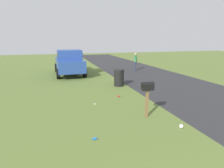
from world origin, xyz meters
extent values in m
cube|color=brown|center=(5.90, -0.80, 0.53)|extent=(0.09, 0.09, 1.06)
cube|color=black|center=(5.90, -0.80, 1.17)|extent=(0.23, 0.47, 0.22)
cylinder|color=black|center=(5.90, -0.80, 1.28)|extent=(0.23, 0.47, 0.20)
cube|color=red|center=(6.01, -0.80, 1.24)|extent=(0.02, 0.04, 0.18)
cube|color=#284793|center=(15.85, 1.33, 0.88)|extent=(5.12, 2.16, 0.90)
cube|color=#284793|center=(15.24, 1.31, 1.71)|extent=(1.78, 1.90, 0.76)
cube|color=black|center=(15.24, 1.31, 1.71)|extent=(1.73, 1.94, 0.53)
cube|color=#284793|center=(16.99, 0.44, 1.39)|extent=(2.63, 0.16, 0.12)
cube|color=#284793|center=(16.94, 2.28, 1.39)|extent=(2.63, 0.16, 0.12)
cylinder|color=black|center=(14.21, 0.27, 0.38)|extent=(0.77, 0.28, 0.76)
cylinder|color=black|center=(14.15, 2.28, 0.38)|extent=(0.77, 0.28, 0.76)
cylinder|color=black|center=(17.55, 0.38, 0.38)|extent=(0.77, 0.28, 0.76)
cylinder|color=black|center=(17.49, 2.38, 0.38)|extent=(0.77, 0.28, 0.76)
cylinder|color=black|center=(10.77, -1.39, 0.49)|extent=(0.61, 0.61, 0.98)
cylinder|color=black|center=(10.77, -1.39, 1.02)|extent=(0.64, 0.64, 0.08)
cylinder|color=#2D3351|center=(16.10, -4.91, 0.41)|extent=(0.14, 0.14, 0.83)
cylinder|color=#2D3351|center=(15.97, -4.85, 0.41)|extent=(0.14, 0.14, 0.83)
cylinder|color=#3F8C4C|center=(16.03, -4.88, 1.14)|extent=(0.30, 0.30, 0.62)
sphere|color=tan|center=(16.03, -4.88, 1.56)|extent=(0.22, 0.22, 0.22)
cylinder|color=#3F8C4C|center=(16.21, -4.96, 1.17)|extent=(0.09, 0.17, 0.57)
cylinder|color=#3F8C4C|center=(15.85, -4.79, 1.17)|extent=(0.09, 0.17, 0.57)
cylinder|color=blue|center=(4.87, 1.42, 0.03)|extent=(0.09, 0.13, 0.07)
sphere|color=silver|center=(4.73, -1.50, 0.07)|extent=(0.14, 0.14, 0.14)
cylinder|color=red|center=(8.59, -0.62, 0.03)|extent=(0.13, 0.09, 0.07)
cube|color=silver|center=(7.88, 0.78, 0.00)|extent=(0.15, 0.13, 0.01)
camera|label=1|loc=(0.11, 2.34, 2.87)|focal=29.11mm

